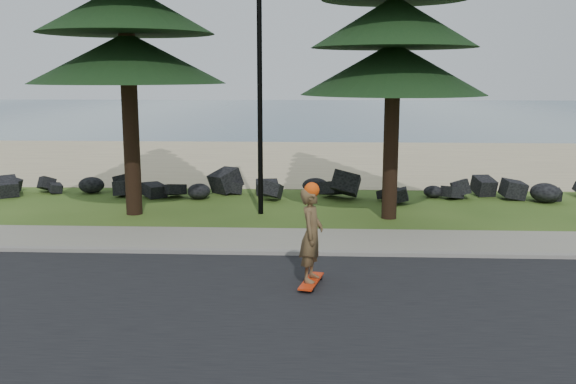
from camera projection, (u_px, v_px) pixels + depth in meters
name	position (u px, v px, depth m)	size (l,w,h in m)	color
ground	(248.00, 244.00, 14.68)	(160.00, 160.00, 0.00)	#304D18
road	(218.00, 316.00, 10.26)	(160.00, 7.00, 0.02)	black
kerb	(244.00, 252.00, 13.79)	(160.00, 0.20, 0.10)	gray
sidewalk	(249.00, 240.00, 14.87)	(160.00, 2.00, 0.08)	#9C9782
beach_sand	(283.00, 160.00, 28.92)	(160.00, 15.00, 0.01)	tan
ocean	(303.00, 112.00, 64.77)	(160.00, 58.00, 0.01)	#3C5C74
seawall_boulders	(268.00, 197.00, 20.18)	(60.00, 2.40, 1.10)	black
lamp_post	(260.00, 62.00, 17.07)	(0.25, 0.14, 8.14)	black
skateboarder	(312.00, 235.00, 11.56)	(0.54, 1.06, 1.92)	red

